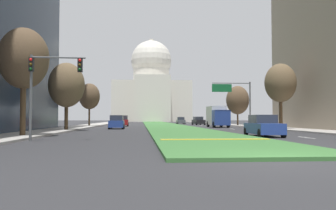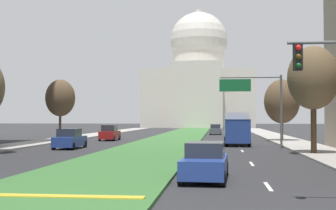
{
  "view_description": "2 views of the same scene",
  "coord_description": "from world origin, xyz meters",
  "px_view_note": "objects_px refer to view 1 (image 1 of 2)",
  "views": [
    {
      "loc": [
        -4.3,
        -10.53,
        1.38
      ],
      "look_at": [
        0.86,
        53.7,
        3.87
      ],
      "focal_mm": 36.45,
      "sensor_mm": 36.0,
      "label": 1
    },
    {
      "loc": [
        5.49,
        -5.81,
        2.7
      ],
      "look_at": [
        -1.65,
        60.62,
        4.52
      ],
      "focal_mm": 49.86,
      "sensor_mm": 36.0,
      "label": 2
    }
  ],
  "objects_px": {
    "overhead_guide_sign": "(236,95)",
    "sedan_far_horizon": "(198,121)",
    "traffic_light_near_left": "(46,78)",
    "sedan_very_far": "(181,121)",
    "street_tree_left_far": "(89,96)",
    "sedan_lead_stopped": "(263,126)",
    "street_tree_right_mid": "(280,83)",
    "box_truck_delivery": "(217,116)",
    "sedan_distant": "(123,121)",
    "street_tree_left_mid": "(67,85)",
    "street_tree_left_near": "(24,59)",
    "street_tree_right_far": "(238,100)",
    "capitol_building": "(151,90)",
    "sedan_midblock": "(117,123)"
  },
  "relations": [
    {
      "from": "overhead_guide_sign",
      "to": "sedan_far_horizon",
      "type": "bearing_deg",
      "value": 93.48
    },
    {
      "from": "traffic_light_near_left",
      "to": "sedan_very_far",
      "type": "bearing_deg",
      "value": 75.52
    },
    {
      "from": "street_tree_left_far",
      "to": "sedan_lead_stopped",
      "type": "bearing_deg",
      "value": -61.15
    },
    {
      "from": "street_tree_right_mid",
      "to": "box_truck_delivery",
      "type": "relative_size",
      "value": 1.24
    },
    {
      "from": "sedan_distant",
      "to": "street_tree_right_mid",
      "type": "bearing_deg",
      "value": -44.85
    },
    {
      "from": "traffic_light_near_left",
      "to": "box_truck_delivery",
      "type": "xyz_separation_m",
      "value": [
        17.31,
        29.86,
        -2.12
      ]
    },
    {
      "from": "traffic_light_near_left",
      "to": "box_truck_delivery",
      "type": "bearing_deg",
      "value": 59.9
    },
    {
      "from": "overhead_guide_sign",
      "to": "street_tree_left_mid",
      "type": "height_order",
      "value": "street_tree_left_mid"
    },
    {
      "from": "traffic_light_near_left",
      "to": "street_tree_left_mid",
      "type": "distance_m",
      "value": 16.97
    },
    {
      "from": "sedan_lead_stopped",
      "to": "street_tree_left_near",
      "type": "bearing_deg",
      "value": 178.64
    },
    {
      "from": "traffic_light_near_left",
      "to": "sedan_very_far",
      "type": "xyz_separation_m",
      "value": [
        15.11,
        58.49,
        -3.02
      ]
    },
    {
      "from": "street_tree_right_far",
      "to": "sedan_far_horizon",
      "type": "bearing_deg",
      "value": 114.8
    },
    {
      "from": "street_tree_left_near",
      "to": "sedan_distant",
      "type": "distance_m",
      "value": 34.32
    },
    {
      "from": "traffic_light_near_left",
      "to": "street_tree_left_near",
      "type": "distance_m",
      "value": 5.71
    },
    {
      "from": "street_tree_left_near",
      "to": "box_truck_delivery",
      "type": "height_order",
      "value": "street_tree_left_near"
    },
    {
      "from": "capitol_building",
      "to": "street_tree_left_mid",
      "type": "height_order",
      "value": "capitol_building"
    },
    {
      "from": "capitol_building",
      "to": "box_truck_delivery",
      "type": "distance_m",
      "value": 88.67
    },
    {
      "from": "overhead_guide_sign",
      "to": "street_tree_left_mid",
      "type": "bearing_deg",
      "value": -156.97
    },
    {
      "from": "street_tree_left_far",
      "to": "sedan_distant",
      "type": "bearing_deg",
      "value": 17.86
    },
    {
      "from": "street_tree_left_mid",
      "to": "sedan_midblock",
      "type": "relative_size",
      "value": 1.63
    },
    {
      "from": "street_tree_right_mid",
      "to": "sedan_distant",
      "type": "bearing_deg",
      "value": 135.15
    },
    {
      "from": "street_tree_left_mid",
      "to": "street_tree_left_far",
      "type": "bearing_deg",
      "value": 91.29
    },
    {
      "from": "capitol_building",
      "to": "street_tree_right_mid",
      "type": "distance_m",
      "value": 100.04
    },
    {
      "from": "street_tree_left_far",
      "to": "sedan_lead_stopped",
      "type": "xyz_separation_m",
      "value": [
        17.72,
        -32.18,
        -4.22
      ]
    },
    {
      "from": "sedan_midblock",
      "to": "street_tree_left_mid",
      "type": "bearing_deg",
      "value": -127.42
    },
    {
      "from": "street_tree_right_far",
      "to": "traffic_light_near_left",
      "type": "bearing_deg",
      "value": -121.06
    },
    {
      "from": "street_tree_left_near",
      "to": "street_tree_right_mid",
      "type": "distance_m",
      "value": 28.82
    },
    {
      "from": "street_tree_right_far",
      "to": "sedan_very_far",
      "type": "height_order",
      "value": "street_tree_right_far"
    },
    {
      "from": "overhead_guide_sign",
      "to": "street_tree_left_near",
      "type": "xyz_separation_m",
      "value": [
        -21.84,
        -21.27,
        1.07
      ]
    },
    {
      "from": "capitol_building",
      "to": "sedan_lead_stopped",
      "type": "xyz_separation_m",
      "value": [
        4.93,
        -113.35,
        -12.16
      ]
    },
    {
      "from": "street_tree_left_far",
      "to": "box_truck_delivery",
      "type": "xyz_separation_m",
      "value": [
        20.08,
        -6.47,
        -3.31
      ]
    },
    {
      "from": "sedan_distant",
      "to": "street_tree_left_mid",
      "type": "bearing_deg",
      "value": -103.29
    },
    {
      "from": "overhead_guide_sign",
      "to": "street_tree_left_far",
      "type": "bearing_deg",
      "value": 154.29
    },
    {
      "from": "sedan_midblock",
      "to": "street_tree_left_near",
      "type": "bearing_deg",
      "value": -106.32
    },
    {
      "from": "street_tree_left_mid",
      "to": "sedan_lead_stopped",
      "type": "xyz_separation_m",
      "value": [
        17.28,
        -12.61,
        -4.19
      ]
    },
    {
      "from": "capitol_building",
      "to": "street_tree_right_far",
      "type": "xyz_separation_m",
      "value": [
        12.71,
        -79.76,
        -8.38
      ]
    },
    {
      "from": "capitol_building",
      "to": "sedan_very_far",
      "type": "xyz_separation_m",
      "value": [
        5.09,
        -59.01,
        -12.16
      ]
    },
    {
      "from": "street_tree_right_mid",
      "to": "traffic_light_near_left",
      "type": "bearing_deg",
      "value": -140.44
    },
    {
      "from": "street_tree_right_far",
      "to": "box_truck_delivery",
      "type": "height_order",
      "value": "street_tree_right_far"
    },
    {
      "from": "sedan_lead_stopped",
      "to": "street_tree_left_far",
      "type": "bearing_deg",
      "value": 118.85
    },
    {
      "from": "traffic_light_near_left",
      "to": "overhead_guide_sign",
      "type": "height_order",
      "value": "overhead_guide_sign"
    },
    {
      "from": "sedan_far_horizon",
      "to": "sedan_very_far",
      "type": "relative_size",
      "value": 1.14
    },
    {
      "from": "street_tree_right_far",
      "to": "sedan_lead_stopped",
      "type": "xyz_separation_m",
      "value": [
        -7.78,
        -33.59,
        -3.78
      ]
    },
    {
      "from": "traffic_light_near_left",
      "to": "street_tree_right_mid",
      "type": "relative_size",
      "value": 0.66
    },
    {
      "from": "sedan_lead_stopped",
      "to": "sedan_far_horizon",
      "type": "bearing_deg",
      "value": 86.58
    },
    {
      "from": "capitol_building",
      "to": "sedan_midblock",
      "type": "bearing_deg",
      "value": -94.47
    },
    {
      "from": "street_tree_right_mid",
      "to": "street_tree_left_far",
      "type": "xyz_separation_m",
      "value": [
        -25.18,
        17.83,
        -0.58
      ]
    },
    {
      "from": "street_tree_left_mid",
      "to": "traffic_light_near_left",
      "type": "bearing_deg",
      "value": -82.09
    },
    {
      "from": "street_tree_left_mid",
      "to": "sedan_far_horizon",
      "type": "height_order",
      "value": "street_tree_left_mid"
    },
    {
      "from": "overhead_guide_sign",
      "to": "box_truck_delivery",
      "type": "height_order",
      "value": "overhead_guide_sign"
    }
  ]
}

